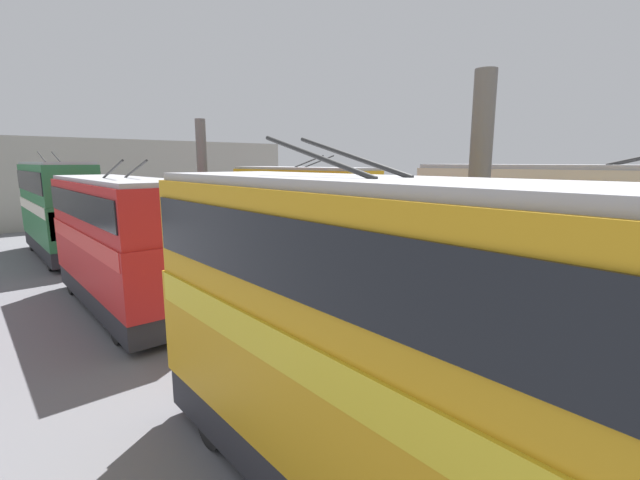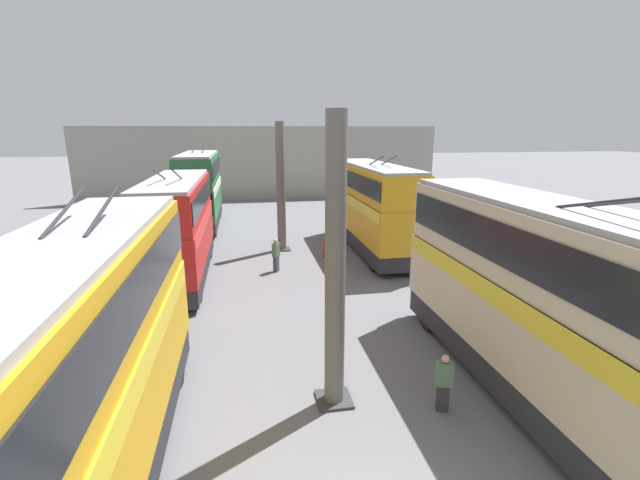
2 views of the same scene
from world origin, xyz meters
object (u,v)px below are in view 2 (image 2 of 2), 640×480
Objects in this scene: person_by_left_row at (444,382)px; person_aisle_midway at (276,254)px; bus_right_mid at (177,223)px; bus_right_near at (79,356)px; bus_right_far at (200,185)px; oil_drum at (327,249)px; bus_left_near at (549,295)px; bus_left_far at (373,202)px.

person_aisle_midway reaches higher than person_by_left_row.
person_aisle_midway is at bearing -87.72° from bus_right_mid.
bus_right_far reaches higher than bus_right_near.
person_by_left_row is at bearing -161.29° from bus_right_far.
oil_drum is at bearing 20.81° from person_by_left_row.
person_by_left_row is 1.68× the size of oil_drum.
bus_left_near reaches higher than person_aisle_midway.
person_aisle_midway is (0.18, -4.53, -1.80)m from bus_right_mid.
bus_left_near is at bearing -168.23° from oil_drum.
bus_right_far is at bearing 0.00° from bus_right_near.
bus_right_far reaches higher than oil_drum.
bus_left_far is at bearing -129.08° from bus_right_far.
person_by_left_row is at bearing -178.88° from oil_drum.
oil_drum is (-0.88, 2.86, -2.40)m from bus_left_far.
bus_right_far reaches higher than bus_left_far.
bus_right_near reaches higher than bus_left_far.
person_by_left_row is (-11.51, -7.79, -1.88)m from bus_right_mid.
bus_left_near reaches higher than bus_right_near.
bus_left_near is at bearing 180.00° from bus_left_far.
bus_right_near reaches higher than bus_right_mid.
person_aisle_midway is at bearing 116.20° from bus_left_far.
bus_right_near reaches higher than person_aisle_midway.
oil_drum is at bearing -141.05° from bus_right_far.
bus_right_near is at bearing 95.48° from bus_left_near.
bus_left_near is 1.10× the size of bus_left_far.
person_by_left_row is 13.69m from oil_drum.
bus_right_mid is at bearing -0.00° from bus_right_near.
bus_left_near is 1.23× the size of bus_right_mid.
bus_left_far is 3.83m from oil_drum.
bus_right_far is (23.00, 10.37, 0.05)m from bus_left_near.
bus_left_far reaches higher than bus_right_mid.
person_by_left_row is (-22.99, -7.79, -2.19)m from bus_right_far.
bus_right_mid is 5.55× the size of person_aisle_midway.
bus_right_mid is 14.02m from person_by_left_row.
person_aisle_midway is at bearing 26.52° from bus_left_near.
person_aisle_midway is at bearing -19.64° from bus_right_near.
person_aisle_midway is (-11.30, -4.53, -2.11)m from bus_right_far.
bus_right_near is 8.12m from person_by_left_row.
bus_left_near is 14.58m from bus_left_far.
bus_right_mid is at bearing -146.40° from person_aisle_midway.
person_aisle_midway is (12.70, -4.53, -1.98)m from bus_right_near.
bus_left_far is 6.80m from person_aisle_midway.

